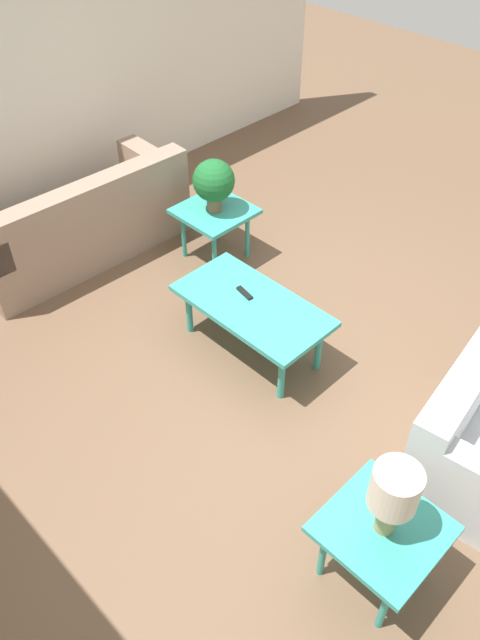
{
  "coord_description": "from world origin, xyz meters",
  "views": [
    {
      "loc": [
        -2.06,
        2.53,
        3.39
      ],
      "look_at": [
        0.14,
        0.34,
        0.55
      ],
      "focal_mm": 35.0,
      "sensor_mm": 36.0,
      "label": 1
    }
  ],
  "objects_px": {
    "side_table_lamp": "(382,534)",
    "table_lamp": "(394,493)",
    "coffee_table": "(252,308)",
    "sofa": "(79,224)",
    "side_table_plant": "(215,216)",
    "potted_plant": "(214,182)"
  },
  "relations": [
    {
      "from": "sofa",
      "to": "side_table_plant",
      "type": "height_order",
      "value": "sofa"
    },
    {
      "from": "coffee_table",
      "to": "table_lamp",
      "type": "height_order",
      "value": "table_lamp"
    },
    {
      "from": "sofa",
      "to": "side_table_plant",
      "type": "relative_size",
      "value": 3.35
    },
    {
      "from": "coffee_table",
      "to": "potted_plant",
      "type": "height_order",
      "value": "potted_plant"
    },
    {
      "from": "potted_plant",
      "to": "sofa",
      "type": "bearing_deg",
      "value": 43.15
    },
    {
      "from": "sofa",
      "to": "potted_plant",
      "type": "distance_m",
      "value": 1.28
    },
    {
      "from": "side_table_lamp",
      "to": "side_table_plant",
      "type": "bearing_deg",
      "value": -27.15
    },
    {
      "from": "side_table_plant",
      "to": "potted_plant",
      "type": "bearing_deg",
      "value": -90.0
    },
    {
      "from": "coffee_table",
      "to": "potted_plant",
      "type": "xyz_separation_m",
      "value": [
        1.06,
        -0.62,
        0.35
      ]
    },
    {
      "from": "coffee_table",
      "to": "side_table_plant",
      "type": "xyz_separation_m",
      "value": [
        1.06,
        -0.62,
        0.02
      ]
    },
    {
      "from": "coffee_table",
      "to": "side_table_plant",
      "type": "height_order",
      "value": "side_table_plant"
    },
    {
      "from": "table_lamp",
      "to": "sofa",
      "type": "bearing_deg",
      "value": -9.32
    },
    {
      "from": "side_table_plant",
      "to": "side_table_lamp",
      "type": "relative_size",
      "value": 1.0
    },
    {
      "from": "sofa",
      "to": "side_table_lamp",
      "type": "relative_size",
      "value": 3.35
    },
    {
      "from": "side_table_lamp",
      "to": "table_lamp",
      "type": "bearing_deg",
      "value": 180.0
    },
    {
      "from": "side_table_lamp",
      "to": "coffee_table",
      "type": "bearing_deg",
      "value": -24.99
    },
    {
      "from": "side_table_plant",
      "to": "table_lamp",
      "type": "relative_size",
      "value": 1.24
    },
    {
      "from": "coffee_table",
      "to": "potted_plant",
      "type": "distance_m",
      "value": 1.28
    },
    {
      "from": "side_table_lamp",
      "to": "potted_plant",
      "type": "bearing_deg",
      "value": -27.15
    },
    {
      "from": "potted_plant",
      "to": "table_lamp",
      "type": "xyz_separation_m",
      "value": [
        -2.76,
        1.42,
        0.05
      ]
    },
    {
      "from": "sofa",
      "to": "potted_plant",
      "type": "bearing_deg",
      "value": 135.3
    },
    {
      "from": "side_table_lamp",
      "to": "table_lamp",
      "type": "distance_m",
      "value": 0.38
    }
  ]
}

